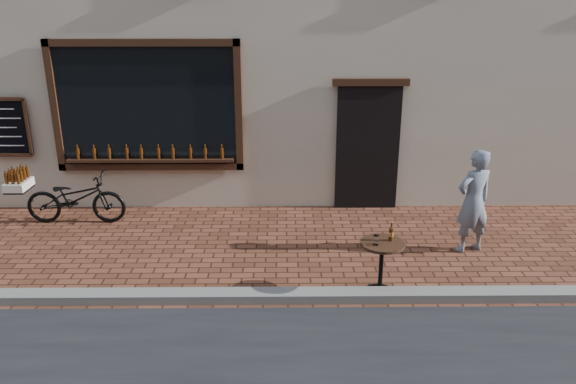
{
  "coord_description": "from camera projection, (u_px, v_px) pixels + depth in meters",
  "views": [
    {
      "loc": [
        0.41,
        -6.05,
        3.7
      ],
      "look_at": [
        0.48,
        1.2,
        1.1
      ],
      "focal_mm": 35.0,
      "sensor_mm": 36.0,
      "label": 1
    }
  ],
  "objects": [
    {
      "name": "ground",
      "position": [
        250.0,
        308.0,
        6.94
      ],
      "size": [
        90.0,
        90.0,
        0.0
      ],
      "primitive_type": "plane",
      "color": "#4E2819",
      "rests_on": "ground"
    },
    {
      "name": "kerb",
      "position": [
        251.0,
        296.0,
        7.11
      ],
      "size": [
        90.0,
        0.25,
        0.12
      ],
      "primitive_type": "cube",
      "color": "slate",
      "rests_on": "ground"
    },
    {
      "name": "cargo_bicycle",
      "position": [
        74.0,
        198.0,
        9.39
      ],
      "size": [
        1.9,
        0.58,
        0.93
      ],
      "rotation": [
        0.0,
        0.0,
        1.57
      ],
      "color": "black",
      "rests_on": "ground"
    },
    {
      "name": "bistro_table",
      "position": [
        382.0,
        257.0,
        7.11
      ],
      "size": [
        0.57,
        0.57,
        0.97
      ],
      "color": "black",
      "rests_on": "ground"
    },
    {
      "name": "pedestrian",
      "position": [
        473.0,
        201.0,
        8.24
      ],
      "size": [
        0.67,
        0.56,
        1.58
      ],
      "primitive_type": "imported",
      "rotation": [
        0.0,
        0.0,
        3.51
      ],
      "color": "slate",
      "rests_on": "ground"
    }
  ]
}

